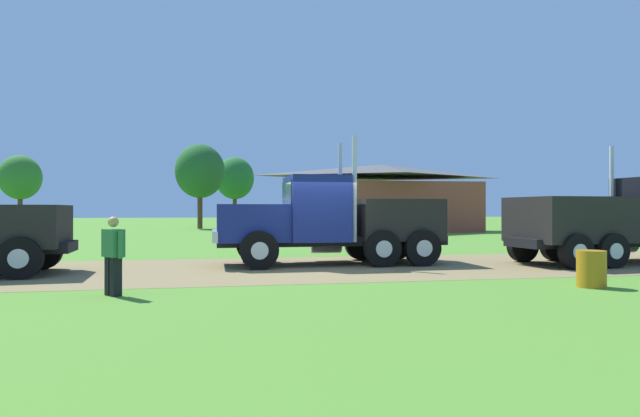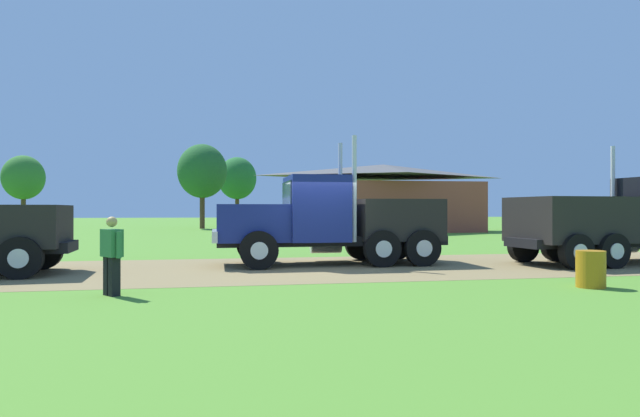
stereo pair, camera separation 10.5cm
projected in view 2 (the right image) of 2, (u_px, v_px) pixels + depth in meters
name	position (u px, v px, depth m)	size (l,w,h in m)	color
ground_plane	(318.00, 268.00, 15.70)	(200.00, 200.00, 0.00)	#528A2C
dirt_track	(318.00, 268.00, 15.70)	(120.00, 6.79, 0.01)	olive
truck_foreground_white	(332.00, 222.00, 16.78)	(7.19, 2.72, 3.91)	black
truck_near_left	(629.00, 221.00, 17.12)	(8.30, 3.27, 3.84)	black
visitor_standing_near	(112.00, 253.00, 10.62)	(0.49, 0.56, 1.56)	#33723F
steel_barrel	(591.00, 269.00, 11.73)	(0.61, 0.61, 0.80)	#B27214
shed_building	(383.00, 199.00, 41.99)	(14.41, 7.92, 5.22)	#964334
tree_left	(23.00, 178.00, 52.22)	(3.90, 3.90, 6.96)	#513823
tree_mid	(202.00, 171.00, 47.62)	(4.35, 4.35, 7.50)	#513823
tree_right	(237.00, 179.00, 57.72)	(4.11, 4.11, 7.32)	#513823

